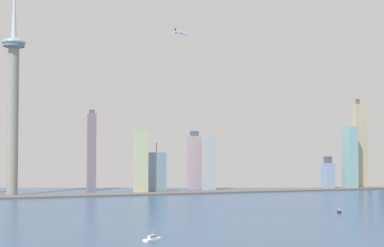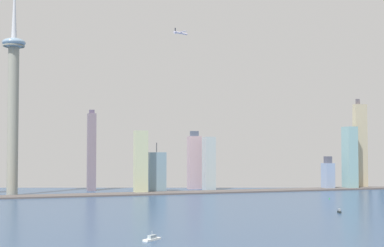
{
  "view_description": "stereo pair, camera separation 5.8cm",
  "coord_description": "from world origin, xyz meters",
  "px_view_note": "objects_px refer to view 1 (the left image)",
  "views": [
    {
      "loc": [
        -302.19,
        -346.03,
        75.27
      ],
      "look_at": [
        -39.07,
        519.95,
        111.25
      ],
      "focal_mm": 52.27,
      "sensor_mm": 36.0,
      "label": 1
    },
    {
      "loc": [
        -302.13,
        -346.05,
        75.27
      ],
      "look_at": [
        -39.07,
        519.95,
        111.25
      ],
      "focal_mm": 52.27,
      "sensor_mm": 36.0,
      "label": 2
    }
  ],
  "objects_px": {
    "skyscraper_5": "(141,162)",
    "skyscraper_12": "(328,175)",
    "skyscraper_1": "(358,145)",
    "skyscraper_10": "(194,162)",
    "skyscraper_6": "(350,158)",
    "skyscraper_7": "(156,172)",
    "channel_buoy_0": "(329,198)",
    "airplane": "(181,33)",
    "boat_1": "(339,211)",
    "observation_tower": "(13,93)",
    "skyscraper_8": "(377,164)",
    "skyscraper_4": "(209,163)",
    "skyscraper_2": "(92,151)",
    "skyscraper_3": "(373,150)",
    "boat_4": "(152,238)"
  },
  "relations": [
    {
      "from": "skyscraper_8",
      "to": "skyscraper_6",
      "type": "bearing_deg",
      "value": -147.39
    },
    {
      "from": "skyscraper_7",
      "to": "airplane",
      "type": "relative_size",
      "value": 3.0
    },
    {
      "from": "observation_tower",
      "to": "channel_buoy_0",
      "type": "bearing_deg",
      "value": -24.54
    },
    {
      "from": "skyscraper_8",
      "to": "channel_buoy_0",
      "type": "bearing_deg",
      "value": -136.6
    },
    {
      "from": "skyscraper_5",
      "to": "skyscraper_10",
      "type": "relative_size",
      "value": 0.98
    },
    {
      "from": "airplane",
      "to": "observation_tower",
      "type": "bearing_deg",
      "value": 142.53
    },
    {
      "from": "observation_tower",
      "to": "skyscraper_10",
      "type": "relative_size",
      "value": 3.35
    },
    {
      "from": "airplane",
      "to": "boat_1",
      "type": "bearing_deg",
      "value": -95.48
    },
    {
      "from": "skyscraper_8",
      "to": "skyscraper_4",
      "type": "bearing_deg",
      "value": -176.0
    },
    {
      "from": "skyscraper_2",
      "to": "boat_1",
      "type": "relative_size",
      "value": 16.62
    },
    {
      "from": "skyscraper_1",
      "to": "skyscraper_6",
      "type": "height_order",
      "value": "skyscraper_1"
    },
    {
      "from": "boat_1",
      "to": "channel_buoy_0",
      "type": "relative_size",
      "value": 3.33
    },
    {
      "from": "skyscraper_5",
      "to": "channel_buoy_0",
      "type": "distance_m",
      "value": 295.3
    },
    {
      "from": "skyscraper_1",
      "to": "skyscraper_5",
      "type": "relative_size",
      "value": 1.6
    },
    {
      "from": "skyscraper_10",
      "to": "skyscraper_12",
      "type": "bearing_deg",
      "value": -17.71
    },
    {
      "from": "skyscraper_1",
      "to": "skyscraper_3",
      "type": "bearing_deg",
      "value": 13.75
    },
    {
      "from": "skyscraper_3",
      "to": "skyscraper_2",
      "type": "bearing_deg",
      "value": 172.77
    },
    {
      "from": "skyscraper_8",
      "to": "skyscraper_10",
      "type": "bearing_deg",
      "value": 178.12
    },
    {
      "from": "skyscraper_1",
      "to": "skyscraper_10",
      "type": "bearing_deg",
      "value": 168.66
    },
    {
      "from": "skyscraper_6",
      "to": "skyscraper_7",
      "type": "relative_size",
      "value": 1.35
    },
    {
      "from": "observation_tower",
      "to": "airplane",
      "type": "bearing_deg",
      "value": -12.09
    },
    {
      "from": "boat_4",
      "to": "skyscraper_3",
      "type": "bearing_deg",
      "value": -176.84
    },
    {
      "from": "observation_tower",
      "to": "skyscraper_1",
      "type": "xyz_separation_m",
      "value": [
        592.05,
        -17.35,
        -79.38
      ]
    },
    {
      "from": "skyscraper_1",
      "to": "skyscraper_8",
      "type": "height_order",
      "value": "skyscraper_1"
    },
    {
      "from": "skyscraper_5",
      "to": "skyscraper_12",
      "type": "bearing_deg",
      "value": -1.51
    },
    {
      "from": "observation_tower",
      "to": "skyscraper_8",
      "type": "relative_size",
      "value": 4.03
    },
    {
      "from": "skyscraper_7",
      "to": "boat_1",
      "type": "relative_size",
      "value": 9.83
    },
    {
      "from": "skyscraper_2",
      "to": "skyscraper_6",
      "type": "bearing_deg",
      "value": -11.83
    },
    {
      "from": "observation_tower",
      "to": "skyscraper_10",
      "type": "distance_m",
      "value": 323.36
    },
    {
      "from": "skyscraper_5",
      "to": "skyscraper_10",
      "type": "height_order",
      "value": "skyscraper_10"
    },
    {
      "from": "skyscraper_8",
      "to": "skyscraper_2",
      "type": "bearing_deg",
      "value": 177.13
    },
    {
      "from": "observation_tower",
      "to": "airplane",
      "type": "height_order",
      "value": "observation_tower"
    },
    {
      "from": "observation_tower",
      "to": "skyscraper_10",
      "type": "xyz_separation_m",
      "value": [
        301.97,
        40.81,
        -108.24
      ]
    },
    {
      "from": "skyscraper_1",
      "to": "skyscraper_2",
      "type": "distance_m",
      "value": 472.24
    },
    {
      "from": "skyscraper_6",
      "to": "channel_buoy_0",
      "type": "xyz_separation_m",
      "value": [
        -135.84,
        -159.39,
        -53.05
      ]
    },
    {
      "from": "skyscraper_6",
      "to": "skyscraper_12",
      "type": "relative_size",
      "value": 1.91
    },
    {
      "from": "skyscraper_7",
      "to": "skyscraper_12",
      "type": "xyz_separation_m",
      "value": [
        299.79,
        -26.17,
        -7.4
      ]
    },
    {
      "from": "skyscraper_1",
      "to": "airplane",
      "type": "bearing_deg",
      "value": -173.93
    },
    {
      "from": "skyscraper_6",
      "to": "skyscraper_10",
      "type": "bearing_deg",
      "value": 163.67
    },
    {
      "from": "skyscraper_4",
      "to": "skyscraper_6",
      "type": "height_order",
      "value": "skyscraper_6"
    },
    {
      "from": "skyscraper_1",
      "to": "channel_buoy_0",
      "type": "xyz_separation_m",
      "value": [
        -164.44,
        -177.85,
        -75.25
      ]
    },
    {
      "from": "observation_tower",
      "to": "skyscraper_6",
      "type": "distance_m",
      "value": 573.65
    },
    {
      "from": "skyscraper_7",
      "to": "boat_1",
      "type": "distance_m",
      "value": 361.8
    },
    {
      "from": "observation_tower",
      "to": "skyscraper_3",
      "type": "distance_m",
      "value": 636.11
    },
    {
      "from": "skyscraper_6",
      "to": "skyscraper_10",
      "type": "distance_m",
      "value": 272.55
    },
    {
      "from": "skyscraper_3",
      "to": "skyscraper_5",
      "type": "distance_m",
      "value": 436.46
    },
    {
      "from": "skyscraper_7",
      "to": "skyscraper_12",
      "type": "bearing_deg",
      "value": -4.99
    },
    {
      "from": "channel_buoy_0",
      "to": "skyscraper_1",
      "type": "bearing_deg",
      "value": 47.24
    },
    {
      "from": "skyscraper_2",
      "to": "skyscraper_5",
      "type": "xyz_separation_m",
      "value": [
        68.3,
        -77.14,
        -16.25
      ]
    },
    {
      "from": "skyscraper_5",
      "to": "skyscraper_7",
      "type": "xyz_separation_m",
      "value": [
        29.77,
        17.48,
        -17.29
      ]
    }
  ]
}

